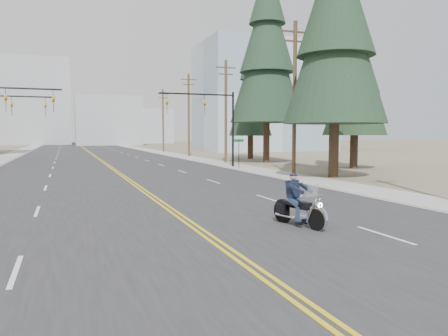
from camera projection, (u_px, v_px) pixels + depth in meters
ground_plane at (309, 309)px, 7.57m from camera, size 400.00×400.00×0.00m
road at (90, 153)px, 73.14m from camera, size 20.00×200.00×0.01m
sidewalk_left at (14, 154)px, 69.22m from camera, size 3.00×200.00×0.01m
sidewalk_right at (158, 152)px, 77.07m from camera, size 3.00×200.00×0.01m
traffic_mast_right at (213, 114)px, 40.24m from camera, size 7.10×0.26×7.00m
traffic_mast_far at (4, 115)px, 41.49m from camera, size 6.10×0.26×7.00m
street_sign at (239, 148)px, 39.23m from camera, size 0.90×0.06×2.62m
utility_pole_b at (295, 95)px, 32.93m from camera, size 2.20×0.30×11.50m
utility_pole_c at (226, 110)px, 47.00m from camera, size 2.20×0.30×11.00m
utility_pole_d at (189, 114)px, 61.03m from camera, size 2.20×0.30×11.50m
utility_pole_e at (163, 119)px, 76.98m from camera, size 2.20×0.30×11.00m
glass_building at (263, 98)px, 83.31m from camera, size 24.00×16.00×20.00m
haze_bldg_b at (108, 121)px, 126.87m from camera, size 18.00×14.00×14.00m
haze_bldg_c at (229, 114)px, 123.59m from camera, size 16.00×12.00×18.00m
haze_bldg_d at (36, 102)px, 133.63m from camera, size 20.00×15.00×26.00m
haze_bldg_e at (150, 126)px, 156.17m from camera, size 14.00×14.00×12.00m
motorcyclist at (299, 200)px, 14.30m from camera, size 1.48×2.40×1.75m
conifer_near at (336, 20)px, 30.15m from camera, size 7.19×7.19×19.03m
conifer_mid at (356, 72)px, 38.44m from camera, size 5.59×5.59×14.91m
conifer_tall at (267, 46)px, 46.64m from camera, size 7.84×7.84×21.77m
conifer_far at (251, 92)px, 54.40m from camera, size 5.40×5.40×14.47m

